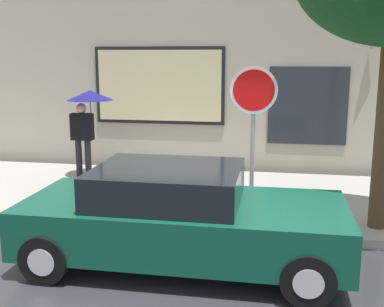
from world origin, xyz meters
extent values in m
plane|color=#333338|center=(0.00, 0.00, 0.00)|extent=(60.00, 60.00, 0.00)
cube|color=#A3A099|center=(0.00, 3.00, 0.07)|extent=(20.00, 4.00, 0.15)
cube|color=#B2A893|center=(0.00, 5.50, 3.50)|extent=(20.00, 0.40, 7.00)
cube|color=black|center=(-1.96, 5.27, 2.13)|extent=(3.20, 0.06, 1.86)
cube|color=beige|center=(-1.96, 5.24, 2.13)|extent=(3.04, 0.03, 1.70)
cube|color=#262B33|center=(1.57, 5.28, 1.70)|extent=(1.80, 0.04, 1.80)
cone|color=#99999E|center=(2.97, 5.15, 3.10)|extent=(0.22, 0.24, 0.24)
cube|color=#0F4C38|center=(-0.34, 0.03, 0.58)|extent=(4.32, 1.84, 0.65)
cube|color=black|center=(-0.55, 0.03, 1.14)|extent=(1.95, 1.62, 0.46)
cylinder|color=black|center=(1.27, 0.87, 0.32)|extent=(0.64, 0.22, 0.64)
cylinder|color=silver|center=(1.27, 0.87, 0.32)|extent=(0.35, 0.24, 0.35)
cylinder|color=black|center=(1.27, -0.82, 0.32)|extent=(0.64, 0.22, 0.64)
cylinder|color=silver|center=(1.27, -0.82, 0.32)|extent=(0.35, 0.24, 0.35)
cylinder|color=black|center=(-1.95, 0.87, 0.32)|extent=(0.64, 0.22, 0.64)
cylinder|color=silver|center=(-1.95, 0.87, 0.32)|extent=(0.35, 0.24, 0.35)
cylinder|color=black|center=(-1.95, -0.82, 0.32)|extent=(0.64, 0.22, 0.64)
cylinder|color=silver|center=(-1.95, -0.82, 0.32)|extent=(0.35, 0.24, 0.35)
cylinder|color=black|center=(-3.51, 3.89, 0.57)|extent=(0.14, 0.14, 0.84)
cylinder|color=black|center=(-3.29, 3.89, 0.57)|extent=(0.14, 0.14, 0.84)
cube|color=black|center=(-3.40, 3.89, 1.29)|extent=(0.49, 0.22, 0.60)
sphere|color=tan|center=(-3.40, 3.89, 1.70)|extent=(0.23, 0.23, 0.23)
cylinder|color=#4C4C51|center=(-3.18, 3.89, 1.54)|extent=(0.02, 0.02, 0.90)
cone|color=navy|center=(-3.18, 3.89, 1.99)|extent=(1.02, 1.02, 0.22)
cylinder|color=gray|center=(0.49, 1.68, 1.40)|extent=(0.07, 0.07, 2.50)
cylinder|color=white|center=(0.49, 1.64, 2.30)|extent=(0.76, 0.02, 0.76)
cylinder|color=red|center=(0.49, 1.62, 2.30)|extent=(0.66, 0.02, 0.66)
camera|label=1|loc=(0.85, -5.97, 2.81)|focal=44.26mm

